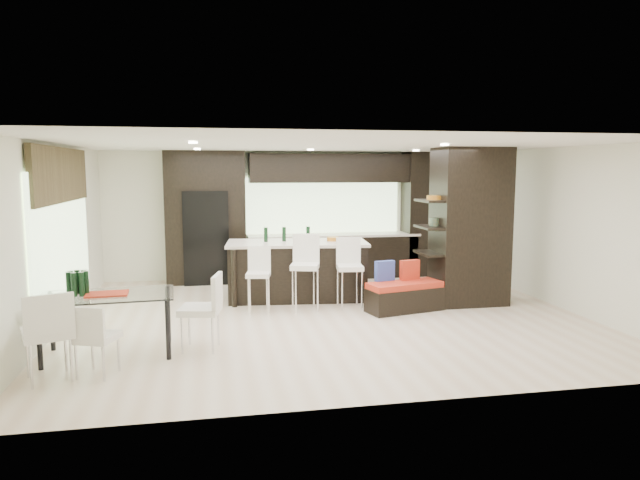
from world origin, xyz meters
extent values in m
plane|color=beige|center=(0.00, 0.00, 0.00)|extent=(8.00, 8.00, 0.00)
cube|color=white|center=(0.00, 3.50, 1.35)|extent=(8.00, 0.02, 2.70)
cube|color=white|center=(-4.00, 0.00, 1.35)|extent=(0.02, 7.00, 2.70)
cube|color=white|center=(4.00, 0.00, 1.35)|extent=(0.02, 7.00, 2.70)
cube|color=white|center=(0.00, 0.00, 2.70)|extent=(8.00, 7.00, 0.02)
cube|color=#B2D199|center=(-3.96, 0.20, 1.35)|extent=(0.04, 3.20, 1.90)
cube|color=#B2D199|center=(0.60, 3.46, 1.55)|extent=(3.40, 0.04, 1.20)
cube|color=brown|center=(-3.93, 0.20, 2.25)|extent=(0.08, 3.00, 0.80)
cube|color=white|center=(0.00, 0.25, 2.68)|extent=(4.00, 3.00, 0.02)
cube|color=black|center=(0.50, 3.17, 1.35)|extent=(6.80, 0.68, 2.70)
cube|color=black|center=(-1.90, 3.12, 0.95)|extent=(0.90, 0.68, 1.90)
cube|color=black|center=(2.60, 0.40, 1.35)|extent=(1.20, 0.80, 2.70)
cube|color=black|center=(-0.28, 1.31, 0.52)|extent=(2.60, 1.33, 1.04)
cube|color=white|center=(-1.05, 0.48, 0.43)|extent=(0.44, 0.44, 0.85)
cube|color=white|center=(-0.28, 0.45, 0.51)|extent=(0.55, 0.55, 1.01)
cube|color=white|center=(0.48, 0.46, 0.47)|extent=(0.46, 0.46, 0.95)
cube|color=black|center=(1.32, 0.06, 0.24)|extent=(1.34, 0.77, 0.49)
cube|color=white|center=(-3.09, -1.37, 0.39)|extent=(1.67, 1.01, 0.78)
cube|color=white|center=(-3.09, -2.11, 0.39)|extent=(0.54, 0.54, 0.78)
cube|color=white|center=(-3.60, -2.15, 0.47)|extent=(0.66, 0.66, 0.94)
cube|color=white|center=(-1.96, -1.37, 0.46)|extent=(0.59, 0.59, 0.92)
camera|label=1|loc=(-1.79, -8.73, 2.34)|focal=32.00mm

